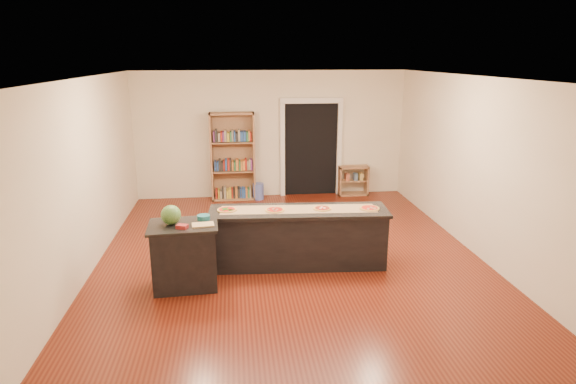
{
  "coord_description": "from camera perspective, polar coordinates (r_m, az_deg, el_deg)",
  "views": [
    {
      "loc": [
        -0.85,
        -7.15,
        3.1
      ],
      "look_at": [
        0.0,
        0.2,
        1.0
      ],
      "focal_mm": 30.0,
      "sensor_mm": 36.0,
      "label": 1
    }
  ],
  "objects": [
    {
      "name": "pizza_b",
      "position": [
        7.14,
        -1.58,
        -2.13
      ],
      "size": [
        0.3,
        0.3,
        0.02
      ],
      "color": "tan",
      "rests_on": "kitchen_island"
    },
    {
      "name": "package_teal",
      "position": [
        6.76,
        -9.98,
        -2.98
      ],
      "size": [
        0.18,
        0.18,
        0.07
      ],
      "primitive_type": "cylinder",
      "color": "#195966",
      "rests_on": "side_counter"
    },
    {
      "name": "cutting_board",
      "position": [
        6.54,
        -10.05,
        -3.85
      ],
      "size": [
        0.31,
        0.22,
        0.02
      ],
      "primitive_type": "cube",
      "rotation": [
        0.0,
        0.0,
        0.11
      ],
      "color": "tan",
      "rests_on": "side_counter"
    },
    {
      "name": "pizza_c",
      "position": [
        7.23,
        4.07,
        -1.95
      ],
      "size": [
        0.27,
        0.27,
        0.02
      ],
      "color": "tan",
      "rests_on": "kitchen_island"
    },
    {
      "name": "pizza_d",
      "position": [
        7.33,
        9.64,
        -1.9
      ],
      "size": [
        0.3,
        0.3,
        0.02
      ],
      "color": "tan",
      "rests_on": "kitchen_island"
    },
    {
      "name": "bookshelf",
      "position": [
        10.64,
        -6.56,
        4.17
      ],
      "size": [
        0.96,
        0.34,
        1.93
      ],
      "primitive_type": "cube",
      "color": "#996D4A",
      "rests_on": "ground"
    },
    {
      "name": "side_counter",
      "position": [
        6.8,
        -12.14,
        -7.35
      ],
      "size": [
        0.92,
        0.68,
        0.91
      ],
      "rotation": [
        0.0,
        0.0,
        0.06
      ],
      "color": "black",
      "rests_on": "ground"
    },
    {
      "name": "watermelon",
      "position": [
        6.63,
        -13.71,
        -2.65
      ],
      "size": [
        0.27,
        0.27,
        0.27
      ],
      "primitive_type": "sphere",
      "color": "#144214",
      "rests_on": "side_counter"
    },
    {
      "name": "pizza_a",
      "position": [
        7.21,
        -7.26,
        -2.09
      ],
      "size": [
        0.29,
        0.29,
        0.02
      ],
      "color": "tan",
      "rests_on": "kitchen_island"
    },
    {
      "name": "waste_bin",
      "position": [
        10.77,
        -3.54,
        0.09
      ],
      "size": [
        0.25,
        0.25,
        0.36
      ],
      "primitive_type": "cylinder",
      "color": "#4D5EAC",
      "rests_on": "ground"
    },
    {
      "name": "kitchen_island",
      "position": [
        7.34,
        1.24,
        -5.37
      ],
      "size": [
        2.68,
        0.72,
        0.88
      ],
      "rotation": [
        0.0,
        0.0,
        -0.07
      ],
      "color": "black",
      "rests_on": "ground"
    },
    {
      "name": "doorway",
      "position": [
        10.92,
        2.74,
        5.83
      ],
      "size": [
        1.4,
        0.09,
        2.21
      ],
      "color": "black",
      "rests_on": "room"
    },
    {
      "name": "package_red",
      "position": [
        6.48,
        -12.43,
        -4.02
      ],
      "size": [
        0.17,
        0.14,
        0.05
      ],
      "primitive_type": "cube",
      "rotation": [
        0.0,
        0.0,
        -0.37
      ],
      "color": "maroon",
      "rests_on": "side_counter"
    },
    {
      "name": "kraft_paper",
      "position": [
        7.21,
        1.25,
        -2.05
      ],
      "size": [
        2.34,
        0.57,
        0.0
      ],
      "primitive_type": "cube",
      "rotation": [
        0.0,
        0.0,
        -0.07
      ],
      "color": "#987A4E",
      "rests_on": "kitchen_island"
    },
    {
      "name": "room",
      "position": [
        7.4,
        0.18,
        2.56
      ],
      "size": [
        6.0,
        7.0,
        2.8
      ],
      "color": "beige",
      "rests_on": "ground"
    },
    {
      "name": "low_shelf",
      "position": [
        11.15,
        7.72,
        1.37
      ],
      "size": [
        0.68,
        0.29,
        0.68
      ],
      "primitive_type": "cube",
      "color": "#996D4A",
      "rests_on": "ground"
    }
  ]
}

